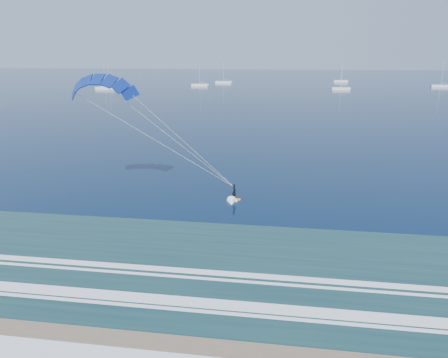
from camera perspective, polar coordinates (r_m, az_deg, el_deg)
The scene contains 8 objects.
kitesurfer_rig at distance 44.26m, azimuth -8.22°, elevation 6.36°, with size 19.76×5.89×15.42m.
sailboat_0 at distance 206.71m, azimuth -16.58°, elevation 12.35°, with size 9.71×2.40×13.06m.
sailboat_1 at distance 220.08m, azimuth -3.48°, elevation 13.28°, with size 8.94×2.40×12.24m.
sailboat_2 at distance 242.22m, azimuth -0.07°, elevation 13.68°, with size 9.40×2.40×12.57m.
sailboat_3 at distance 204.05m, azimuth 16.35°, elevation 12.31°, with size 8.43×2.40×11.74m.
sailboat_4 at distance 261.98m, azimuth 16.33°, elevation 13.28°, with size 8.26×2.40×11.29m.
sailboat_5 at distance 240.79m, azimuth 28.55°, elevation 11.61°, with size 9.57×2.40×12.95m.
sailboat_7 at distance 209.49m, azimuth -15.97°, elevation 12.46°, with size 9.91×2.40×13.35m.
Camera 1 is at (5.62, -17.57, 16.29)m, focal length 32.00 mm.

